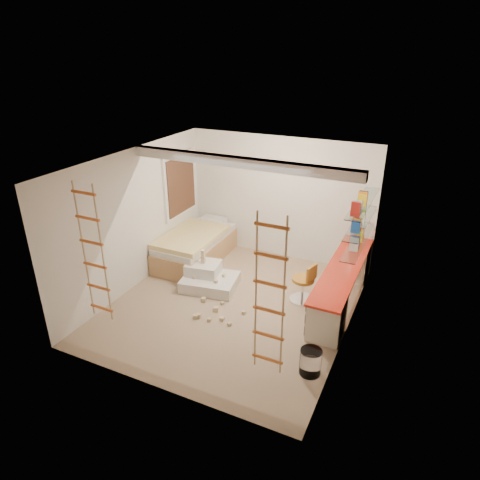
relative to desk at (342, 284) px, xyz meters
The scene contains 15 objects.
floor 1.96m from the desk, 153.35° to the right, with size 4.50×4.50×0.00m, color #977E61.
ceiling_beam 2.78m from the desk, 161.89° to the right, with size 4.00×0.18×0.16m, color white.
window_frame 3.91m from the desk, behind, with size 0.06×1.15×1.35m, color white.
window_blind 3.88m from the desk, behind, with size 0.02×1.00×1.20m, color #4C2D1E.
rope_ladder_left 4.18m from the desk, 139.59° to the right, with size 0.41×0.04×2.13m, color #D55524, non-canonical shape.
rope_ladder_right 2.86m from the desk, 98.00° to the right, with size 0.41×0.04×2.13m, color #C05720, non-canonical shape.
waste_bin 1.97m from the desk, 89.03° to the right, with size 0.31×0.31×0.39m, color white.
desk is the anchor object (origin of this frame).
shelves 1.14m from the desk, 60.31° to the left, with size 0.25×1.80×0.71m.
bed 3.22m from the desk, behind, with size 1.02×2.00×0.69m.
task_lamp 1.21m from the desk, 92.80° to the left, with size 0.14×0.36×0.57m.
swivel_chair 0.67m from the desk, 161.00° to the right, with size 0.56×0.56×0.77m.
play_platform 2.49m from the desk, 168.83° to the right, with size 1.12×0.94×0.45m.
toy_blocks 2.31m from the desk, 155.33° to the right, with size 1.26×1.19×0.72m.
books 1.28m from the desk, 60.31° to the left, with size 0.14×0.70×0.92m.
Camera 1 is at (2.87, -5.79, 4.23)m, focal length 32.00 mm.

